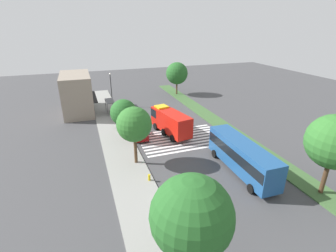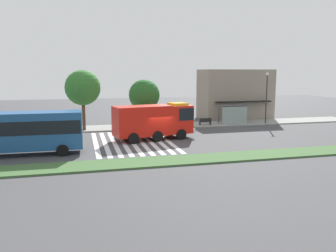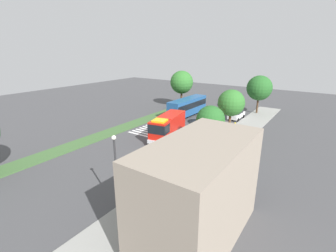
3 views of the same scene
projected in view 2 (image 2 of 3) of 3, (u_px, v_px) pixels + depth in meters
name	position (u px, v px, depth m)	size (l,w,h in m)	color
ground_plane	(161.00, 141.00, 35.67)	(120.00, 120.00, 0.00)	#424244
sidewalk	(144.00, 127.00, 44.46)	(60.00, 4.57, 0.14)	gray
median_strip	(185.00, 160.00, 27.62)	(60.00, 3.00, 0.14)	#3D6033
crosswalk	(132.00, 142.00, 34.95)	(7.65, 12.43, 0.01)	silver
fire_truck	(156.00, 120.00, 36.16)	(8.74, 4.17, 3.74)	red
parked_car_mid	(145.00, 124.00, 40.86)	(4.55, 2.19, 1.81)	#720505
transit_bus	(15.00, 130.00, 29.12)	(11.03, 3.01, 3.65)	navy
bus_stop_shelter	(234.00, 111.00, 46.12)	(3.50, 1.40, 2.46)	#4C4C51
bench_near_shelter	(205.00, 121.00, 45.37)	(1.60, 0.50, 0.90)	black
bench_west_of_shelter	(176.00, 123.00, 44.40)	(1.60, 0.50, 0.90)	black
street_lamp	(267.00, 94.00, 46.20)	(0.36, 0.36, 6.75)	#2D2D30
storefront_building	(235.00, 94.00, 52.20)	(10.46, 6.03, 7.34)	gray
sidewalk_tree_west	(83.00, 88.00, 40.61)	(4.13, 4.13, 7.10)	#513823
sidewalk_tree_center	(144.00, 95.00, 42.54)	(3.80, 3.80, 5.96)	#513823
fire_hydrant	(47.00, 129.00, 39.82)	(0.28, 0.28, 0.70)	gold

